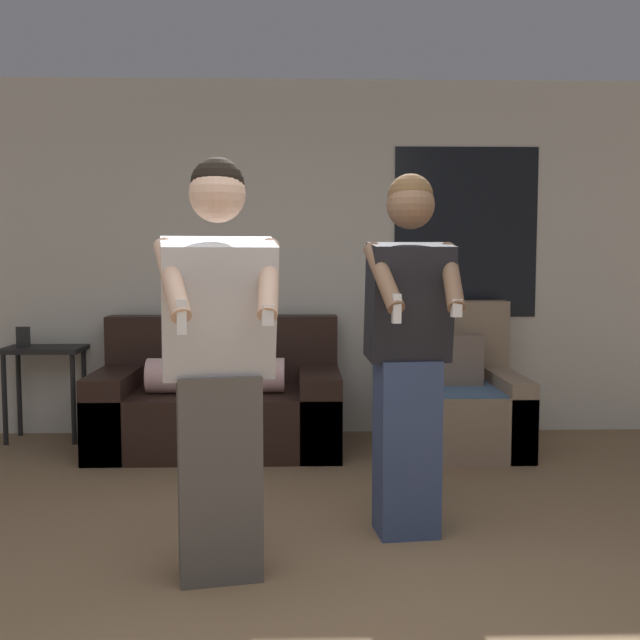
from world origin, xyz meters
TOP-DOWN VIEW (x-y plane):
  - wall_back at (0.02, 3.38)m, footprint 6.69×0.07m
  - couch at (-0.58, 2.89)m, footprint 1.71×0.93m
  - armchair at (1.13, 2.86)m, footprint 0.87×0.92m
  - side_table at (-1.90, 3.14)m, footprint 0.57×0.36m
  - person_left at (-0.34, 0.70)m, footprint 0.52×0.57m
  - person_right at (0.53, 1.17)m, footprint 0.45×0.51m

SIDE VIEW (x-z plane):
  - couch at x=-0.58m, z-range -0.15..0.78m
  - armchair at x=1.13m, z-range -0.19..0.85m
  - side_table at x=-1.90m, z-range 0.15..1.00m
  - person_left at x=-0.34m, z-range 0.01..1.79m
  - person_right at x=0.53m, z-range 0.03..1.80m
  - wall_back at x=0.02m, z-range 0.00..2.70m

